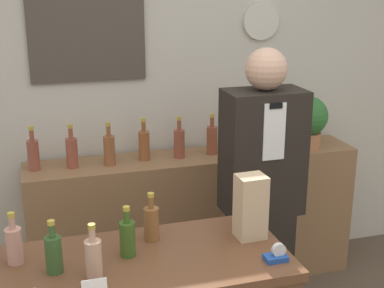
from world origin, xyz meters
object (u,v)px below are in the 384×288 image
Objects in this scene: shopkeeper at (261,201)px; tape_dispenser at (277,255)px; potted_plant at (308,120)px; paper_bag at (251,207)px.

shopkeeper reaches higher than tape_dispenser.
potted_plant is 1.70m from tape_dispenser.
potted_plant reaches higher than paper_bag.
shopkeeper is 0.90m from potted_plant.
shopkeeper reaches higher than paper_bag.
paper_bag is at bearing 96.28° from tape_dispenser.
shopkeeper is 0.73m from paper_bag.
tape_dispenser is (-0.30, -0.82, 0.14)m from shopkeeper.
potted_plant is (0.60, 0.61, 0.27)m from shopkeeper.
tape_dispenser is at bearing -122.06° from potted_plant.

